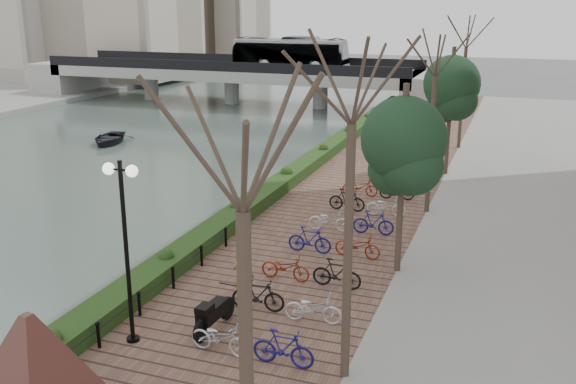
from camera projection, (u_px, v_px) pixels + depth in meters
The scene contains 13 objects.
ground at pixel (34, 373), 17.10m from camera, with size 220.00×220.00×0.00m, color #59595B.
river_water at pixel (111, 144), 44.54m from camera, with size 30.00×130.00×0.02m, color #485A54.
promenade at pixel (348, 198), 31.48m from camera, with size 8.00×75.00×0.50m, color brown.
hedge at pixel (300, 170), 34.69m from camera, with size 1.10×56.00×0.60m, color #1B3D16.
chain_fence at pixel (120, 320), 18.20m from camera, with size 0.10×14.10×0.70m.
granite_monument at pixel (34, 372), 13.69m from camera, with size 5.29×5.29×2.78m.
lamppost at pixel (124, 215), 16.72m from camera, with size 1.02×0.32×5.14m.
motorcycle at pixel (214, 312), 18.18m from camera, with size 0.57×1.83×1.14m, color black, non-canonical shape.
pedestrian at pixel (244, 276), 19.74m from camera, with size 0.65×0.43×1.78m, color olive.
bicycle_parking at pixel (333, 243), 23.68m from camera, with size 2.40×17.32×1.00m.
street_trees at pixel (419, 158), 24.85m from camera, with size 3.20×37.12×6.80m.
bridge at pixel (243, 69), 61.19m from camera, with size 36.00×10.77×6.50m.
boat at pixel (109, 138), 44.63m from camera, with size 2.76×3.87×0.80m, color black.
Camera 1 is at (11.51, -11.79, 9.50)m, focal length 40.00 mm.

